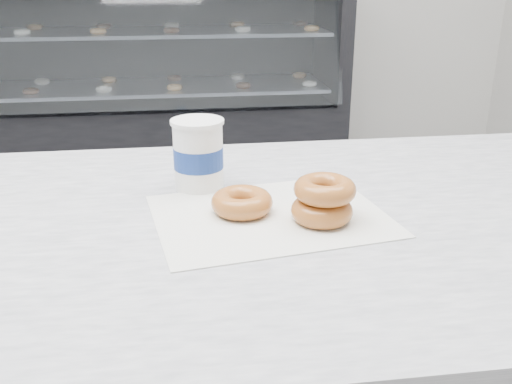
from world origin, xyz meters
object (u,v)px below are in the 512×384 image
Objects in this scene: display_case at (142,101)px; coffee_cup at (198,154)px; donut_stack at (323,200)px; donut_single at (242,202)px.

coffee_cup is at bearing -84.56° from display_case.
donut_stack is 1.10× the size of coffee_cup.
coffee_cup reaches higher than donut_single.
donut_stack is 0.24m from coffee_cup.
display_case is 2.76m from donut_single.
display_case reaches higher than donut_stack.
donut_stack is at bearing -64.86° from coffee_cup.
coffee_cup is at bearing 136.44° from donut_stack.
display_case is at bearing 96.43° from donut_single.
donut_single is 0.73× the size of donut_stack.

